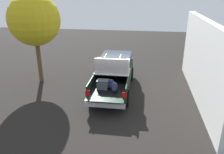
{
  "coord_description": "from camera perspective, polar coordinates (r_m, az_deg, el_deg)",
  "views": [
    {
      "loc": [
        -12.09,
        -1.69,
        5.71
      ],
      "look_at": [
        -0.6,
        0.0,
        1.1
      ],
      "focal_mm": 36.45,
      "sensor_mm": 36.0,
      "label": 1
    }
  ],
  "objects": [
    {
      "name": "ground_plane",
      "position": [
        13.47,
        0.37,
        -3.42
      ],
      "size": [
        40.0,
        40.0,
        0.0
      ],
      "primitive_type": "plane",
      "color": "black"
    },
    {
      "name": "pickup_truck",
      "position": [
        13.43,
        0.6,
        1.0
      ],
      "size": [
        6.05,
        2.06,
        2.23
      ],
      "color": "black",
      "rests_on": "ground_plane"
    },
    {
      "name": "building_facade",
      "position": [
        12.76,
        21.74,
        3.63
      ],
      "size": [
        9.34,
        0.36,
        4.19
      ],
      "primitive_type": "cube",
      "color": "white",
      "rests_on": "ground_plane"
    },
    {
      "name": "tree_background",
      "position": [
        14.56,
        -18.92,
        13.36
      ],
      "size": [
        3.07,
        3.07,
        5.44
      ],
      "color": "brown",
      "rests_on": "ground_plane"
    }
  ]
}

